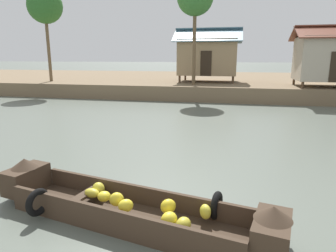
{
  "coord_description": "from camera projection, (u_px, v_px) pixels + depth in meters",
  "views": [
    {
      "loc": [
        1.0,
        -0.09,
        2.95
      ],
      "look_at": [
        -0.61,
        7.29,
        1.19
      ],
      "focal_mm": 32.1,
      "sensor_mm": 36.0,
      "label": 1
    }
  ],
  "objects": [
    {
      "name": "stilt_house_left",
      "position": [
        208.0,
        56.0,
        23.17
      ],
      "size": [
        5.05,
        3.63,
        4.06
      ],
      "color": "#4C3826",
      "rests_on": "riverbank_strip"
    },
    {
      "name": "ground_plane",
      "position": [
        202.0,
        143.0,
        10.47
      ],
      "size": [
        300.0,
        300.0,
        0.0
      ],
      "primitive_type": "plane",
      "color": "#596056"
    },
    {
      "name": "stilt_house_mid_left",
      "position": [
        330.0,
        58.0,
        19.24
      ],
      "size": [
        4.65,
        3.8,
        3.89
      ],
      "color": "#4C3826",
      "rests_on": "riverbank_strip"
    },
    {
      "name": "riverbank_strip",
      "position": [
        223.0,
        82.0,
        28.79
      ],
      "size": [
        160.0,
        20.0,
        1.0
      ],
      "primitive_type": "cube",
      "color": "#756047",
      "rests_on": "ground"
    },
    {
      "name": "banana_boat",
      "position": [
        127.0,
        207.0,
        5.45
      ],
      "size": [
        5.6,
        2.04,
        0.84
      ],
      "color": "#3D2D21",
      "rests_on": "ground"
    },
    {
      "name": "palm_tree_far",
      "position": [
        45.0,
        6.0,
        22.79
      ],
      "size": [
        2.63,
        2.63,
        7.0
      ],
      "color": "brown",
      "rests_on": "riverbank_strip"
    }
  ]
}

